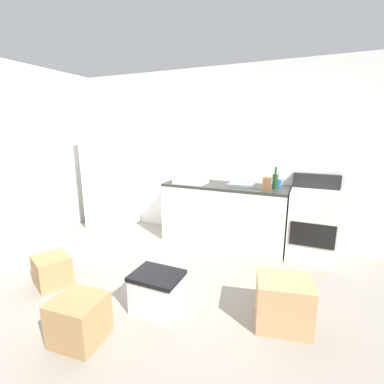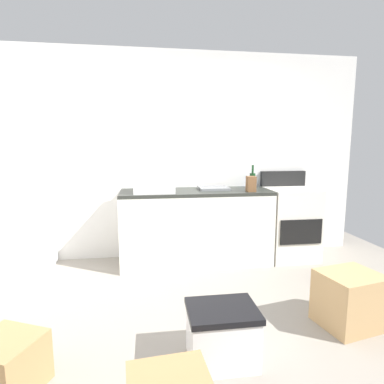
% 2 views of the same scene
% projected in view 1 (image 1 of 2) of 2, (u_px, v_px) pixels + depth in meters
% --- Properties ---
extents(ground_plane, '(6.00, 6.00, 0.00)m').
position_uv_depth(ground_plane, '(169.00, 275.00, 3.21)').
color(ground_plane, gray).
extents(wall_back, '(5.00, 0.10, 2.60)m').
position_uv_depth(wall_back, '(214.00, 155.00, 4.30)').
color(wall_back, silver).
rests_on(wall_back, ground_plane).
extents(wall_left, '(0.10, 3.20, 2.60)m').
position_uv_depth(wall_left, '(16.00, 157.00, 3.87)').
color(wall_left, silver).
rests_on(wall_left, ground_plane).
extents(kitchen_counter, '(1.80, 0.60, 0.90)m').
position_uv_depth(kitchen_counter, '(224.00, 214.00, 4.07)').
color(kitchen_counter, silver).
rests_on(kitchen_counter, ground_plane).
extents(refrigerator, '(0.68, 0.66, 1.77)m').
position_uv_depth(refrigerator, '(111.00, 177.00, 4.72)').
color(refrigerator, white).
rests_on(refrigerator, ground_plane).
extents(stove_oven, '(0.60, 0.61, 1.10)m').
position_uv_depth(stove_oven, '(312.00, 224.00, 3.59)').
color(stove_oven, silver).
rests_on(stove_oven, ground_plane).
extents(microwave, '(0.46, 0.34, 0.27)m').
position_uv_depth(microwave, '(191.00, 174.00, 4.04)').
color(microwave, white).
rests_on(microwave, kitchen_counter).
extents(sink_basin, '(0.36, 0.32, 0.03)m').
position_uv_depth(sink_basin, '(241.00, 184.00, 3.92)').
color(sink_basin, slate).
rests_on(sink_basin, kitchen_counter).
extents(wine_bottle, '(0.07, 0.07, 0.30)m').
position_uv_depth(wine_bottle, '(275.00, 181.00, 3.66)').
color(wine_bottle, '#193F1E').
rests_on(wine_bottle, kitchen_counter).
extents(coffee_mug, '(0.08, 0.08, 0.10)m').
position_uv_depth(coffee_mug, '(279.00, 183.00, 3.83)').
color(coffee_mug, '#2659A5').
rests_on(coffee_mug, kitchen_counter).
extents(knife_block, '(0.10, 0.10, 0.18)m').
position_uv_depth(knife_block, '(267.00, 184.00, 3.54)').
color(knife_block, brown).
rests_on(knife_block, kitchen_counter).
extents(cardboard_box_large, '(0.52, 0.47, 0.43)m').
position_uv_depth(cardboard_box_large, '(283.00, 302.00, 2.36)').
color(cardboard_box_large, tan).
rests_on(cardboard_box_large, ground_plane).
extents(cardboard_box_medium, '(0.47, 0.46, 0.32)m').
position_uv_depth(cardboard_box_medium, '(52.00, 270.00, 3.01)').
color(cardboard_box_medium, '#A37A4C').
rests_on(cardboard_box_medium, ground_plane).
extents(cardboard_box_small, '(0.42, 0.39, 0.37)m').
position_uv_depth(cardboard_box_small, '(79.00, 319.00, 2.19)').
color(cardboard_box_small, '#A37A4C').
rests_on(cardboard_box_small, ground_plane).
extents(storage_bin, '(0.46, 0.36, 0.38)m').
position_uv_depth(storage_bin, '(157.00, 292.00, 2.56)').
color(storage_bin, silver).
rests_on(storage_bin, ground_plane).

